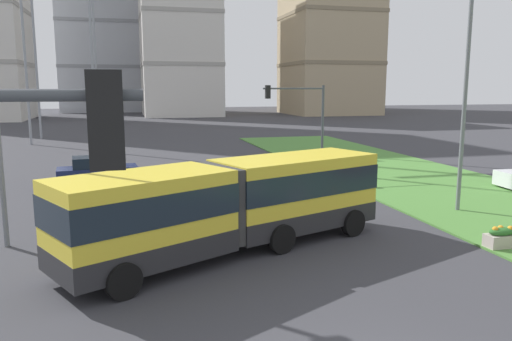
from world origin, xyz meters
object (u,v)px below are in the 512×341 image
articulated_bus (232,204)px  apartment_tower_centre (178,18)px  flower_planter_2 (502,237)px  streetlight_median (465,90)px  apartment_tower_east (319,25)px  car_navy_sedan (97,171)px  apartment_tower_westcentre (106,5)px  traffic_light_far_right (303,113)px

articulated_bus → apartment_tower_centre: bearing=85.1°
flower_planter_2 → streetlight_median: (1.90, 4.95, 4.94)m
articulated_bus → streetlight_median: streetlight_median is taller
apartment_tower_centre → apartment_tower_east: size_ratio=0.89×
apartment_tower_east → flower_planter_2: bearing=-108.3°
car_navy_sedan → streetlight_median: 19.76m
articulated_bus → streetlight_median: bearing=14.9°
streetlight_median → car_navy_sedan: bearing=145.9°
car_navy_sedan → articulated_bus: bearing=-69.7°
articulated_bus → apartment_tower_centre: (7.21, 84.22, 16.87)m
articulated_bus → car_navy_sedan: bearing=110.3°
apartment_tower_westcentre → apartment_tower_centre: bearing=-57.5°
articulated_bus → apartment_tower_centre: 86.19m
articulated_bus → apartment_tower_east: 116.03m
traffic_light_far_right → apartment_tower_westcentre: (-13.86, 92.56, 19.88)m
streetlight_median → apartment_tower_centre: bearing=92.6°
flower_planter_2 → apartment_tower_centre: (-1.77, 86.27, 18.10)m
car_navy_sedan → traffic_light_far_right: traffic_light_far_right is taller
articulated_bus → flower_planter_2: size_ratio=10.67×
apartment_tower_centre → traffic_light_far_right: bearing=-90.0°
flower_planter_2 → traffic_light_far_right: 15.88m
car_navy_sedan → flower_planter_2: bearing=-48.3°
apartment_tower_westcentre → apartment_tower_centre: apartment_tower_westcentre is taller
car_navy_sedan → flower_planter_2: (14.02, -15.72, -0.33)m
articulated_bus → car_navy_sedan: articulated_bus is taller
apartment_tower_centre → apartment_tower_east: 42.91m
flower_planter_2 → apartment_tower_westcentre: 111.56m
traffic_light_far_right → apartment_tower_east: size_ratio=0.13×
flower_planter_2 → car_navy_sedan: bearing=131.7°
articulated_bus → apartment_tower_east: bearing=67.2°
apartment_tower_east → car_navy_sedan: bearing=-118.3°
streetlight_median → apartment_tower_westcentre: (-17.49, 103.02, 18.40)m
traffic_light_far_right → apartment_tower_westcentre: apartment_tower_westcentre is taller
car_navy_sedan → apartment_tower_centre: apartment_tower_centre is taller
apartment_tower_westcentre → apartment_tower_centre: size_ratio=1.28×
articulated_bus → apartment_tower_centre: apartment_tower_centre is taller
flower_planter_2 → apartment_tower_centre: size_ratio=0.03×
articulated_bus → car_navy_sedan: (-5.04, 13.66, -0.90)m
flower_planter_2 → apartment_tower_east: (35.45, 107.50, 20.46)m
flower_planter_2 → traffic_light_far_right: traffic_light_far_right is taller
apartment_tower_centre → apartment_tower_east: apartment_tower_east is taller
apartment_tower_westcentre → apartment_tower_east: size_ratio=1.14×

